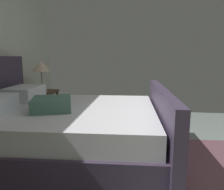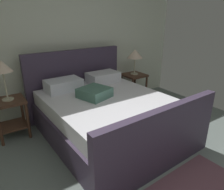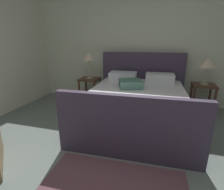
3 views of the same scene
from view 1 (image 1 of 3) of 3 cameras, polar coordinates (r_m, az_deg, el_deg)
The scene contains 4 objects.
bed at distance 2.57m, azimuth -12.17°, elevation -9.05°, with size 1.90×2.25×1.20m.
nightstand_right at distance 3.97m, azimuth -17.87°, elevation -1.74°, with size 0.44×0.44×0.60m.
table_lamp_right at distance 3.90m, azimuth -18.37°, elevation 7.15°, with size 0.32×0.32×0.52m.
area_rug at distance 2.72m, azimuth 25.25°, elevation -16.70°, with size 1.49×0.94×0.01m, color brown.
Camera 1 is at (-2.16, 0.98, 1.19)m, focal length 34.32 mm.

